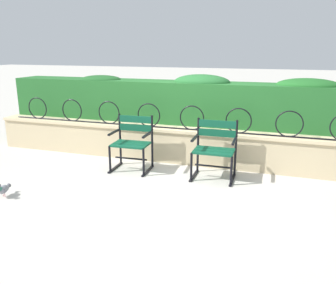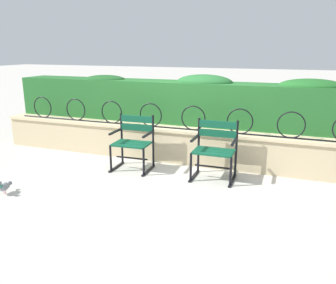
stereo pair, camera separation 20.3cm
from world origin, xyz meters
name	(u,v)px [view 2 (the right image)]	position (x,y,z in m)	size (l,w,h in m)	color
ground_plane	(167,177)	(0.00, 0.00, 0.00)	(60.00, 60.00, 0.00)	#BCB7AD
stone_wall	(183,145)	(0.00, 0.80, 0.31)	(7.26, 0.41, 0.60)	#C6B289
iron_arch_fence	(173,118)	(-0.16, 0.72, 0.79)	(6.73, 0.02, 0.42)	black
hedge_row	(194,101)	(0.05, 1.30, 1.01)	(7.12, 0.65, 0.89)	#236028
park_chair_left	(133,141)	(-0.66, 0.20, 0.47)	(0.63, 0.54, 0.88)	#0F4C33
park_chair_right	(215,148)	(0.69, 0.24, 0.47)	(0.64, 0.53, 0.89)	#0F4C33
pigeon_near_chairs	(4,186)	(-1.86, -1.38, 0.11)	(0.15, 0.29, 0.22)	gray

